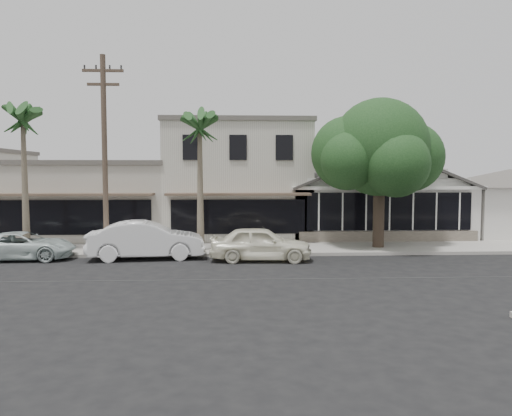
{
  "coord_description": "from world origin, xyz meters",
  "views": [
    {
      "loc": [
        -3.29,
        -17.48,
        3.79
      ],
      "look_at": [
        -2.19,
        6.0,
        2.13
      ],
      "focal_mm": 35.0,
      "sensor_mm": 36.0,
      "label": 1
    }
  ],
  "objects": [
    {
      "name": "ground",
      "position": [
        0.0,
        0.0,
        0.0
      ],
      "size": [
        140.0,
        140.0,
        0.0
      ],
      "primitive_type": "plane",
      "color": "black",
      "rests_on": "ground"
    },
    {
      "name": "sidewalk_north",
      "position": [
        -8.0,
        6.75,
        0.07
      ],
      "size": [
        90.0,
        3.5,
        0.15
      ],
      "primitive_type": "cube",
      "color": "#9E9991",
      "rests_on": "ground"
    },
    {
      "name": "corner_shop",
      "position": [
        5.0,
        12.47,
        2.62
      ],
      "size": [
        10.4,
        8.6,
        5.1
      ],
      "color": "silver",
      "rests_on": "ground"
    },
    {
      "name": "side_cottage",
      "position": [
        13.2,
        11.5,
        1.5
      ],
      "size": [
        6.0,
        6.0,
        3.0
      ],
      "primitive_type": "cube",
      "color": "silver",
      "rests_on": "ground"
    },
    {
      "name": "row_building_near",
      "position": [
        -3.0,
        13.5,
        3.25
      ],
      "size": [
        8.0,
        10.0,
        6.5
      ],
      "primitive_type": "cube",
      "color": "beige",
      "rests_on": "ground"
    },
    {
      "name": "row_building_midnear",
      "position": [
        -12.0,
        13.5,
        2.1
      ],
      "size": [
        10.0,
        10.0,
        4.2
      ],
      "primitive_type": "cube",
      "color": "beige",
      "rests_on": "ground"
    },
    {
      "name": "utility_pole",
      "position": [
        -9.0,
        5.2,
        4.79
      ],
      "size": [
        1.8,
        0.24,
        9.0
      ],
      "color": "brown",
      "rests_on": "ground"
    },
    {
      "name": "car_0",
      "position": [
        -2.09,
        3.81,
        0.74
      ],
      "size": [
        4.45,
        1.98,
        1.49
      ],
      "primitive_type": "imported",
      "rotation": [
        0.0,
        0.0,
        1.52
      ],
      "color": "white",
      "rests_on": "ground"
    },
    {
      "name": "car_1",
      "position": [
        -7.09,
        4.53,
        0.84
      ],
      "size": [
        5.23,
        2.3,
        1.67
      ],
      "primitive_type": "imported",
      "rotation": [
        0.0,
        0.0,
        1.68
      ],
      "color": "white",
      "rests_on": "ground"
    },
    {
      "name": "car_2",
      "position": [
        -12.45,
        4.56,
        0.61
      ],
      "size": [
        4.47,
        2.19,
        1.22
      ],
      "primitive_type": "imported",
      "rotation": [
        0.0,
        0.0,
        1.61
      ],
      "color": "silver",
      "rests_on": "ground"
    },
    {
      "name": "shade_tree",
      "position": [
        3.81,
        6.77,
        4.87
      ],
      "size": [
        6.67,
        6.03,
        7.4
      ],
      "rotation": [
        0.0,
        0.0,
        -0.17
      ],
      "color": "#413327",
      "rests_on": "ground"
    },
    {
      "name": "palm_east",
      "position": [
        -4.81,
        5.96,
        5.98
      ],
      "size": [
        2.7,
        2.7,
        7.04
      ],
      "color": "#726651",
      "rests_on": "ground"
    },
    {
      "name": "palm_mid",
      "position": [
        -12.75,
        5.7,
        6.23
      ],
      "size": [
        2.91,
        2.91,
        7.29
      ],
      "color": "#726651",
      "rests_on": "ground"
    }
  ]
}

